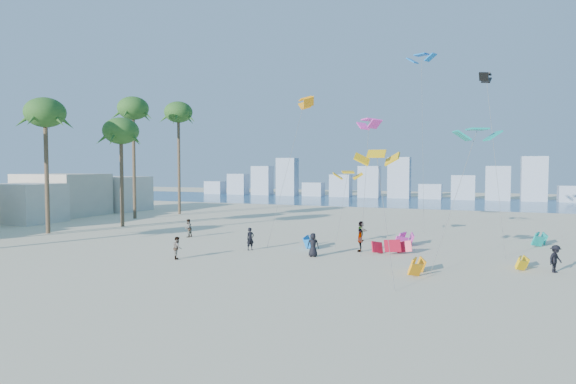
% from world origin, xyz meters
% --- Properties ---
extents(ground, '(220.00, 220.00, 0.00)m').
position_xyz_m(ground, '(0.00, 0.00, 0.00)').
color(ground, beige).
rests_on(ground, ground).
extents(ocean, '(220.00, 220.00, 0.00)m').
position_xyz_m(ocean, '(0.00, 72.00, 0.01)').
color(ocean, navy).
rests_on(ocean, ground).
extents(kitesurfer_near, '(0.70, 0.76, 1.75)m').
position_xyz_m(kitesurfer_near, '(0.33, 14.81, 0.87)').
color(kitesurfer_near, black).
rests_on(kitesurfer_near, ground).
extents(kitesurfer_mid, '(0.92, 0.96, 1.56)m').
position_xyz_m(kitesurfer_mid, '(-2.83, 9.71, 0.78)').
color(kitesurfer_mid, gray).
rests_on(kitesurfer_mid, ground).
extents(kitesurfers_far, '(37.01, 10.06, 1.75)m').
position_xyz_m(kitesurfers_far, '(9.09, 17.83, 0.84)').
color(kitesurfers_far, black).
rests_on(kitesurfers_far, ground).
extents(grounded_kites, '(18.66, 17.77, 1.00)m').
position_xyz_m(grounded_kites, '(13.01, 18.72, 0.46)').
color(grounded_kites, blue).
rests_on(grounded_kites, ground).
extents(flying_kites, '(32.56, 27.89, 18.45)m').
position_xyz_m(flying_kites, '(13.37, 21.31, 10.66)').
color(flying_kites, '#DFAB0B').
rests_on(flying_kites, ground).
extents(palm_row, '(9.11, 44.80, 15.26)m').
position_xyz_m(palm_row, '(-22.24, 16.19, 11.58)').
color(palm_row, brown).
rests_on(palm_row, ground).
extents(beachfront_buildings, '(11.50, 43.00, 6.00)m').
position_xyz_m(beachfront_buildings, '(-33.69, 20.82, 2.67)').
color(beachfront_buildings, beige).
rests_on(beachfront_buildings, ground).
extents(distant_skyline, '(85.00, 3.00, 8.40)m').
position_xyz_m(distant_skyline, '(-1.19, 82.00, 3.09)').
color(distant_skyline, '#9EADBF').
rests_on(distant_skyline, ground).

